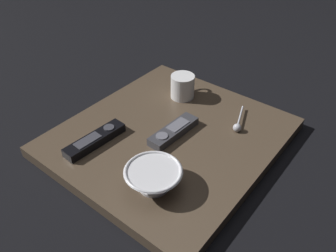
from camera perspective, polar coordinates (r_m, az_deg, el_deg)
name	(u,v)px	position (r m, az deg, el deg)	size (l,w,h in m)	color
ground_plane	(170,141)	(1.04, 0.28, -2.59)	(6.00, 6.00, 0.00)	black
table	(170,137)	(1.03, 0.29, -1.85)	(0.58, 0.64, 0.03)	#4C3D2D
cereal_bowl	(153,177)	(0.84, -2.45, -8.56)	(0.14, 0.14, 0.06)	silver
coffee_mug	(183,86)	(1.16, 2.49, 6.67)	(0.08, 0.11, 0.08)	white
teaspoon	(238,125)	(1.05, 11.59, 0.12)	(0.06, 0.12, 0.03)	silver
tv_remote_near	(95,140)	(0.99, -12.10, -2.25)	(0.06, 0.20, 0.03)	black
tv_remote_far	(173,132)	(1.00, 0.83, -0.94)	(0.06, 0.18, 0.03)	#38383D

